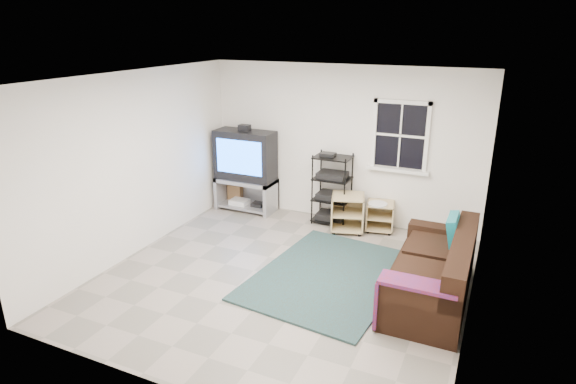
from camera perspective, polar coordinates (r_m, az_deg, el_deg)
The scene contains 8 objects.
room at distance 7.73m, azimuth 13.12°, elevation 5.99°, with size 4.60×4.62×4.60m.
tv_unit at distance 8.54m, azimuth -5.02°, elevation 3.34°, with size 1.06×0.53×1.56m.
av_rack at distance 8.05m, azimuth 5.22°, elevation -0.16°, with size 0.60×0.43×1.19m.
side_table_left at distance 7.86m, azimuth 7.08°, elevation -2.25°, with size 0.64×0.64×0.60m.
side_table_right at distance 7.94m, azimuth 10.84°, elevation -2.57°, with size 0.50×0.50×0.50m.
sofa at distance 6.15m, azimuth 16.93°, elevation -9.34°, with size 0.88×1.99×0.91m.
shag_rug at distance 6.53m, azimuth 4.96°, elevation -9.84°, with size 1.75×2.40×0.03m, color black.
paper_bag at distance 9.02m, azimuth -6.22°, elevation -0.27°, with size 0.26×0.17×0.37m, color brown.
Camera 1 is at (2.39, -5.13, 3.17)m, focal length 30.00 mm.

